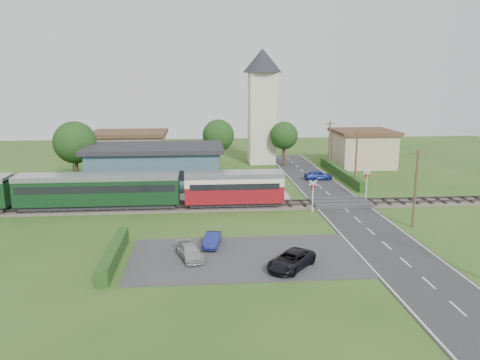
{
  "coord_description": "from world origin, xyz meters",
  "views": [
    {
      "loc": [
        -4.62,
        -44.59,
        12.96
      ],
      "look_at": [
        -0.47,
        4.0,
        2.46
      ],
      "focal_mm": 35.0,
      "sensor_mm": 36.0,
      "label": 1
    }
  ],
  "objects": [
    {
      "name": "house_east",
      "position": [
        20.0,
        24.0,
        2.8
      ],
      "size": [
        8.8,
        8.8,
        5.5
      ],
      "color": "tan",
      "rests_on": "ground"
    },
    {
      "name": "ground",
      "position": [
        0.0,
        0.0,
        0.0
      ],
      "size": [
        120.0,
        120.0,
        0.0
      ],
      "primitive_type": "plane",
      "color": "#2D4C19"
    },
    {
      "name": "road",
      "position": [
        10.0,
        0.0,
        0.03
      ],
      "size": [
        6.0,
        70.0,
        0.05
      ],
      "primitive_type": "cube",
      "color": "#28282B",
      "rests_on": "ground"
    },
    {
      "name": "utility_pole_c",
      "position": [
        14.2,
        10.0,
        3.63
      ],
      "size": [
        1.4,
        0.22,
        7.0
      ],
      "color": "#473321",
      "rests_on": "ground"
    },
    {
      "name": "platform",
      "position": [
        -10.0,
        5.2,
        0.23
      ],
      "size": [
        30.0,
        3.0,
        0.45
      ],
      "primitive_type": "cube",
      "color": "gray",
      "rests_on": "ground"
    },
    {
      "name": "car_park_blue",
      "position": [
        -3.82,
        -9.5,
        0.6
      ],
      "size": [
        1.64,
        3.29,
        1.04
      ],
      "primitive_type": "imported",
      "rotation": [
        0.0,
        0.0,
        -0.18
      ],
      "color": "navy",
      "rests_on": "car_park"
    },
    {
      "name": "crossing_signal_near",
      "position": [
        6.4,
        -0.41,
        2.14
      ],
      "size": [
        0.84,
        0.28,
        3.28
      ],
      "color": "silver",
      "rests_on": "ground"
    },
    {
      "name": "tree_a",
      "position": [
        -20.0,
        14.0,
        5.38
      ],
      "size": [
        5.2,
        5.2,
        8.0
      ],
      "color": "#332316",
      "rests_on": "ground"
    },
    {
      "name": "church_tower",
      "position": [
        5.0,
        28.0,
        10.23
      ],
      "size": [
        6.0,
        6.0,
        17.6
      ],
      "color": "beige",
      "rests_on": "ground"
    },
    {
      "name": "streetlamp_east",
      "position": [
        16.0,
        27.0,
        3.04
      ],
      "size": [
        0.3,
        0.3,
        5.15
      ],
      "color": "#3F3F47",
      "rests_on": "ground"
    },
    {
      "name": "car_on_road",
      "position": [
        10.76,
        14.45,
        0.66
      ],
      "size": [
        3.69,
        1.67,
        1.23
      ],
      "primitive_type": "imported",
      "rotation": [
        0.0,
        0.0,
        1.63
      ],
      "color": "navy",
      "rests_on": "road"
    },
    {
      "name": "pedestrian_far",
      "position": [
        -15.25,
        4.48,
        1.33
      ],
      "size": [
        0.73,
        0.91,
        1.76
      ],
      "primitive_type": "imported",
      "rotation": [
        0.0,
        0.0,
        1.65
      ],
      "color": "gray",
      "rests_on": "platform"
    },
    {
      "name": "hedge_carpark",
      "position": [
        -11.0,
        -12.0,
        0.6
      ],
      "size": [
        0.8,
        9.0,
        1.2
      ],
      "primitive_type": "cube",
      "color": "#193814",
      "rests_on": "ground"
    },
    {
      "name": "car_park_silver",
      "position": [
        -5.53,
        -11.99,
        0.59
      ],
      "size": [
        2.42,
        3.78,
        1.02
      ],
      "primitive_type": "imported",
      "rotation": [
        0.0,
        0.0,
        0.3
      ],
      "color": "#A9AAAB",
      "rests_on": "car_park"
    },
    {
      "name": "tree_c",
      "position": [
        8.0,
        25.0,
        4.65
      ],
      "size": [
        4.2,
        4.2,
        6.78
      ],
      "color": "#332316",
      "rests_on": "ground"
    },
    {
      "name": "crossing_deck",
      "position": [
        10.0,
        2.0,
        0.23
      ],
      "size": [
        6.2,
        3.4,
        0.45
      ],
      "primitive_type": "cube",
      "color": "#333335",
      "rests_on": "ground"
    },
    {
      "name": "pedestrian_near",
      "position": [
        -1.57,
        5.2,
        1.34
      ],
      "size": [
        0.66,
        0.44,
        1.79
      ],
      "primitive_type": "imported",
      "rotation": [
        0.0,
        0.0,
        3.16
      ],
      "color": "gray",
      "rests_on": "platform"
    },
    {
      "name": "streetlamp_west",
      "position": [
        -22.0,
        20.0,
        3.04
      ],
      "size": [
        0.3,
        0.3,
        5.15
      ],
      "color": "#3F3F47",
      "rests_on": "ground"
    },
    {
      "name": "station_building",
      "position": [
        -10.0,
        10.99,
        2.69
      ],
      "size": [
        16.0,
        9.0,
        5.3
      ],
      "color": "#395A5F",
      "rests_on": "ground"
    },
    {
      "name": "hedge_station",
      "position": [
        -10.0,
        15.5,
        0.65
      ],
      "size": [
        22.0,
        0.8,
        1.3
      ],
      "primitive_type": "cube",
      "color": "#193814",
      "rests_on": "ground"
    },
    {
      "name": "utility_pole_b",
      "position": [
        14.2,
        -6.0,
        3.63
      ],
      "size": [
        1.4,
        0.22,
        7.0
      ],
      "color": "#473321",
      "rests_on": "ground"
    },
    {
      "name": "house_west",
      "position": [
        -15.0,
        25.0,
        2.79
      ],
      "size": [
        10.8,
        8.8,
        5.5
      ],
      "color": "tan",
      "rests_on": "ground"
    },
    {
      "name": "crossing_signal_far",
      "position": [
        13.6,
        4.39,
        2.14
      ],
      "size": [
        0.84,
        0.28,
        3.28
      ],
      "color": "silver",
      "rests_on": "ground"
    },
    {
      "name": "car_park",
      "position": [
        -1.5,
        -12.0,
        0.04
      ],
      "size": [
        17.0,
        9.0,
        0.08
      ],
      "primitive_type": "cube",
      "color": "#333335",
      "rests_on": "ground"
    },
    {
      "name": "hedge_roadside",
      "position": [
        14.2,
        16.0,
        0.6
      ],
      "size": [
        0.8,
        18.0,
        1.2
      ],
      "primitive_type": "cube",
      "color": "#193814",
      "rests_on": "ground"
    },
    {
      "name": "utility_pole_d",
      "position": [
        14.2,
        22.0,
        3.63
      ],
      "size": [
        1.4,
        0.22,
        7.0
      ],
      "color": "#473321",
      "rests_on": "ground"
    },
    {
      "name": "car_park_dark",
      "position": [
        1.52,
        -14.44,
        0.67
      ],
      "size": [
        4.27,
        4.52,
        1.19
      ],
      "primitive_type": "imported",
      "rotation": [
        0.0,
        0.0,
        -0.71
      ],
      "color": "black",
      "rests_on": "car_park"
    },
    {
      "name": "train",
      "position": [
        -18.04,
        2.0,
        2.18
      ],
      "size": [
        43.2,
        2.9,
        3.4
      ],
      "color": "#232328",
      "rests_on": "ground"
    },
    {
      "name": "tree_b",
      "position": [
        -2.0,
        23.0,
        5.02
      ],
      "size": [
        4.6,
        4.6,
        7.34
      ],
      "color": "#332316",
      "rests_on": "ground"
    },
    {
      "name": "equipment_hut",
      "position": [
        -18.0,
        5.2,
        1.75
      ],
      "size": [
        2.3,
        2.3,
        2.55
      ],
      "color": "beige",
      "rests_on": "platform"
    },
    {
      "name": "railway_track",
      "position": [
        0.0,
        2.0,
        0.11
      ],
      "size": [
        76.0,
        3.2,
        0.49
      ],
      "color": "#4C443D",
      "rests_on": "ground"
    }
  ]
}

